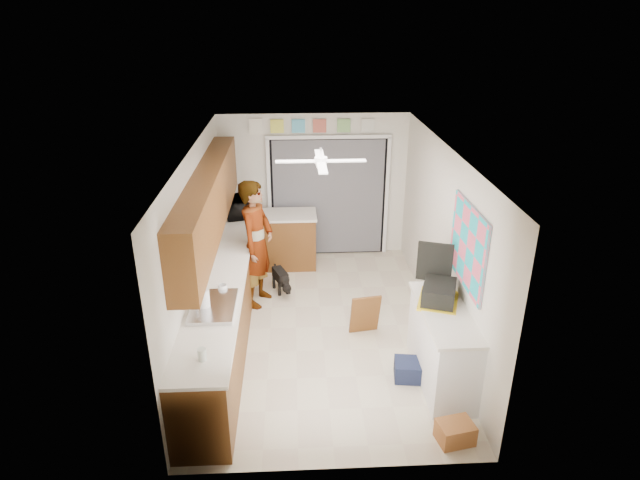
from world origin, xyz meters
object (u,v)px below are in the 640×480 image
object	(u,v)px
paper_towel_roll	(204,300)
suitcase	(439,292)
cup	(223,288)
dog	(280,279)
navy_crate	(410,370)
microwave	(237,207)
cardboard_box	(455,432)
man	(257,244)

from	to	relation	value
paper_towel_roll	suitcase	distance (m)	2.70
cup	paper_towel_roll	distance (m)	0.46
dog	navy_crate	bearing A→B (deg)	-75.61
cup	dog	xyz separation A→B (m)	(0.64, 1.68, -0.78)
paper_towel_roll	dog	xyz separation A→B (m)	(0.79, 2.10, -0.87)
cup	suitcase	bearing A→B (deg)	-7.75
microwave	cardboard_box	xyz separation A→B (m)	(2.54, -4.15, -0.98)
microwave	dog	world-z (taller)	microwave
navy_crate	dog	size ratio (longest dim) A/B	0.72
navy_crate	cardboard_box	bearing A→B (deg)	-76.42
cup	paper_towel_roll	size ratio (longest dim) A/B	0.44
navy_crate	paper_towel_roll	bearing A→B (deg)	176.81
microwave	suitcase	bearing A→B (deg)	-152.34
cup	dog	bearing A→B (deg)	68.99
cup	suitcase	world-z (taller)	suitcase
suitcase	paper_towel_roll	bearing A→B (deg)	-158.94
man	dog	size ratio (longest dim) A/B	3.71
suitcase	man	xyz separation A→B (m)	(-2.22, 1.71, -0.09)
navy_crate	man	size ratio (longest dim) A/B	0.19
paper_towel_roll	man	bearing A→B (deg)	75.07
cup	man	xyz separation A→B (m)	(0.33, 1.37, -0.03)
cup	suitcase	size ratio (longest dim) A/B	0.23
cardboard_box	man	xyz separation A→B (m)	(-2.15, 2.96, 0.84)
cup	navy_crate	xyz separation A→B (m)	(2.23, -0.56, -0.87)
paper_towel_roll	cup	bearing A→B (deg)	70.61
cup	cardboard_box	world-z (taller)	cup
suitcase	dog	xyz separation A→B (m)	(-1.90, 2.02, -0.84)
microwave	man	bearing A→B (deg)	-176.29
navy_crate	man	xyz separation A→B (m)	(-1.90, 1.92, 0.84)
microwave	dog	bearing A→B (deg)	-155.68
dog	suitcase	bearing A→B (deg)	-67.69
suitcase	cup	bearing A→B (deg)	-168.35
paper_towel_roll	man	distance (m)	1.86
microwave	cardboard_box	size ratio (longest dim) A/B	1.55
microwave	dog	distance (m)	1.43
microwave	man	xyz separation A→B (m)	(0.39, -1.19, -0.14)
cup	navy_crate	bearing A→B (deg)	-14.05
microwave	cup	size ratio (longest dim) A/B	4.91
cardboard_box	navy_crate	bearing A→B (deg)	103.58
microwave	paper_towel_roll	size ratio (longest dim) A/B	2.14
navy_crate	dog	distance (m)	2.74
microwave	suitcase	world-z (taller)	microwave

